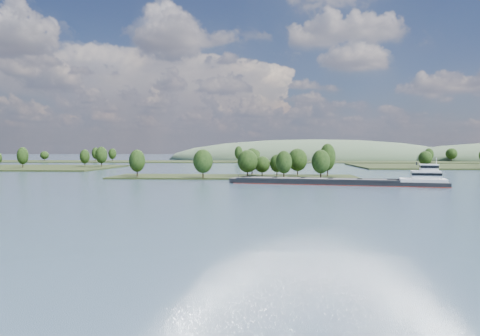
{
  "coord_description": "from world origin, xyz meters",
  "views": [
    {
      "loc": [
        16.19,
        -11.87,
        11.92
      ],
      "look_at": [
        6.06,
        130.0,
        6.0
      ],
      "focal_mm": 35.0,
      "sensor_mm": 36.0,
      "label": 1
    }
  ],
  "objects": [
    {
      "name": "ground",
      "position": [
        0.0,
        120.0,
        0.0
      ],
      "size": [
        1800.0,
        1800.0,
        0.0
      ],
      "primitive_type": "plane",
      "color": "#3A5364",
      "rests_on": "ground"
    },
    {
      "name": "tree_island",
      "position": [
        6.45,
        178.8,
        3.91
      ],
      "size": [
        100.0,
        31.29,
        14.69
      ],
      "color": "black",
      "rests_on": "ground"
    },
    {
      "name": "back_shoreline",
      "position": [
        7.72,
        399.75,
        0.62
      ],
      "size": [
        900.0,
        60.0,
        14.73
      ],
      "color": "black",
      "rests_on": "ground"
    },
    {
      "name": "hill_west",
      "position": [
        60.0,
        500.0,
        0.0
      ],
      "size": [
        320.0,
        160.0,
        44.0
      ],
      "primitive_type": "ellipsoid",
      "color": "#3F563B",
      "rests_on": "ground"
    },
    {
      "name": "cargo_barge",
      "position": [
        41.49,
        143.97,
        1.21
      ],
      "size": [
        71.02,
        22.82,
        9.58
      ],
      "color": "black",
      "rests_on": "ground"
    }
  ]
}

